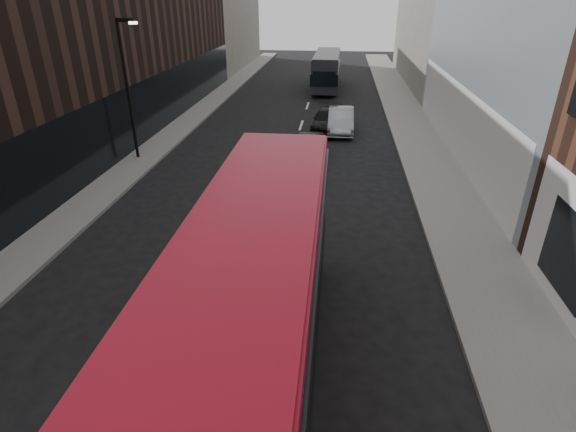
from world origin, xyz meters
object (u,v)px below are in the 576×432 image
(grey_bus, at_px, (327,70))
(car_c, at_px, (328,120))
(street_lamp, at_px, (128,81))
(red_bus, at_px, (256,298))
(car_a, at_px, (307,149))
(car_b, at_px, (341,120))

(grey_bus, xyz_separation_m, car_c, (0.65, -14.41, -1.03))
(grey_bus, relative_size, car_c, 2.08)
(street_lamp, bearing_deg, red_bus, -58.21)
(street_lamp, xyz_separation_m, car_a, (9.16, 0.53, -3.41))
(street_lamp, height_order, car_c, street_lamp)
(grey_bus, height_order, car_a, grey_bus)
(grey_bus, height_order, car_b, grey_bus)
(red_bus, xyz_separation_m, car_a, (-0.06, 15.40, -1.73))
(car_c, bearing_deg, car_a, -95.24)
(red_bus, distance_m, car_c, 21.92)
(red_bus, distance_m, car_a, 15.50)
(car_a, bearing_deg, car_c, 85.42)
(street_lamp, height_order, red_bus, street_lamp)
(red_bus, bearing_deg, street_lamp, 121.47)
(street_lamp, distance_m, red_bus, 17.58)
(red_bus, height_order, grey_bus, red_bus)
(car_c, bearing_deg, red_bus, -89.35)
(street_lamp, height_order, car_b, street_lamp)
(car_a, relative_size, car_b, 0.98)
(street_lamp, bearing_deg, car_a, 3.31)
(street_lamp, bearing_deg, car_b, 31.72)
(car_a, bearing_deg, red_bus, -86.22)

